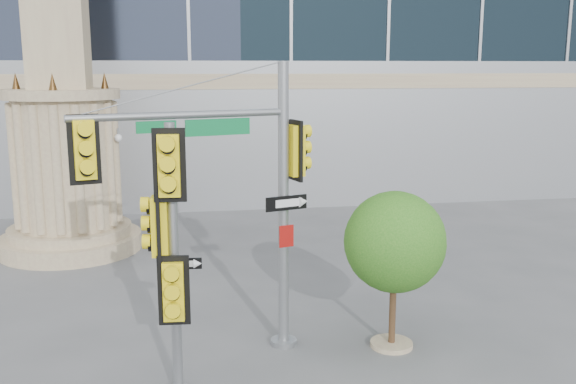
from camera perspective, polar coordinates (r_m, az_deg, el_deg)
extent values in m
plane|color=#545456|center=(13.26, 2.08, -14.66)|extent=(120.00, 120.00, 0.00)
cylinder|color=tan|center=(21.71, -18.70, -4.24)|extent=(4.40, 4.40, 0.50)
cylinder|color=tan|center=(21.61, -18.77, -3.22)|extent=(3.80, 3.80, 0.30)
cylinder|color=tan|center=(21.21, -19.12, 2.43)|extent=(3.00, 3.00, 4.00)
cylinder|color=tan|center=(21.02, -19.50, 8.23)|extent=(3.50, 3.50, 0.30)
cone|color=#472D14|center=(20.83, -16.00, 9.51)|extent=(0.24, 0.24, 0.50)
cone|color=#472D14|center=(21.27, -23.06, 9.09)|extent=(0.24, 0.24, 0.50)
cylinder|color=slate|center=(13.88, -0.39, -13.17)|extent=(0.55, 0.55, 0.12)
cylinder|color=slate|center=(12.97, -0.41, -1.51)|extent=(0.22, 0.22, 5.87)
cylinder|color=slate|center=(11.95, -9.41, 6.76)|extent=(3.98, 1.29, 0.14)
cube|color=#0D723A|center=(12.17, -6.24, 5.76)|extent=(1.23, 0.39, 0.31)
cube|color=yellow|center=(11.63, -17.67, 3.61)|extent=(0.59, 0.41, 1.22)
cube|color=yellow|center=(12.88, 0.69, 3.71)|extent=(0.41, 0.59, 1.22)
cube|color=black|center=(12.82, -0.15, -0.99)|extent=(0.87, 0.28, 0.29)
cube|color=#9E110E|center=(12.98, -0.14, -3.94)|extent=(0.31, 0.12, 0.45)
cylinder|color=slate|center=(11.20, -10.08, -6.37)|extent=(0.18, 0.18, 4.86)
cube|color=yellow|center=(10.61, -10.50, 2.35)|extent=(0.56, 0.32, 1.22)
cube|color=yellow|center=(11.04, -11.30, -3.00)|extent=(0.32, 0.56, 1.22)
cube|color=yellow|center=(11.12, -10.11, -8.61)|extent=(0.56, 0.32, 1.22)
cube|color=black|center=(11.06, -9.23, -6.30)|extent=(0.60, 0.08, 0.19)
cylinder|color=tan|center=(13.97, 9.18, -13.20)|extent=(0.89, 0.89, 0.10)
cylinder|color=#382314|center=(13.65, 9.29, -9.98)|extent=(0.14, 0.14, 1.78)
sphere|color=#226617|center=(13.22, 9.47, -4.39)|extent=(2.07, 2.07, 2.07)
sphere|color=#226617|center=(13.67, 10.86, -5.21)|extent=(1.28, 1.28, 1.28)
sphere|color=#226617|center=(12.96, 8.34, -5.80)|extent=(1.08, 1.08, 1.08)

